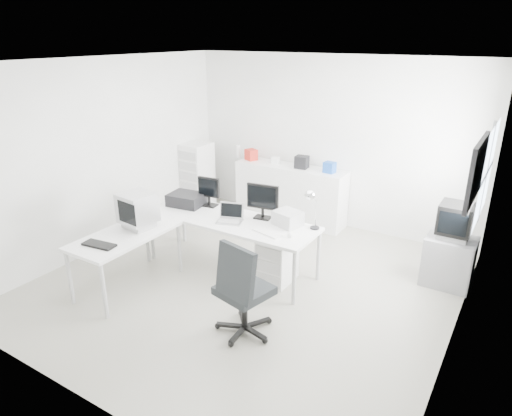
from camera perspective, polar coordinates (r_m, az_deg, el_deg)
The scene contains 30 objects.
floor at distance 6.12m, azimuth -1.00°, elevation -9.35°, with size 5.00×5.00×0.01m, color beige.
ceiling at distance 5.29m, azimuth -1.20°, elevation 17.83°, with size 5.00×5.00×0.01m, color white.
back_wall at distance 7.69m, azimuth 9.14°, elevation 8.05°, with size 5.00×0.02×2.80m, color silver.
left_wall at distance 7.16m, azimuth -18.27°, elevation 6.29°, with size 0.02×5.00×2.80m, color silver.
right_wall at distance 4.76m, azimuth 25.14°, elevation -1.93°, with size 0.02×5.00×2.80m, color silver.
window at distance 5.84m, azimuth 26.89°, elevation 3.90°, with size 0.02×1.20×1.10m, color white, non-canonical shape.
wall_picture at distance 4.70m, azimuth 25.89°, elevation 4.18°, with size 0.04×0.90×0.60m, color black, non-canonical shape.
main_desk at distance 6.31m, azimuth -3.09°, elevation -4.52°, with size 2.40×0.80×0.75m, color white, non-canonical shape.
side_desk at distance 6.09m, azimuth -15.73°, elevation -6.35°, with size 0.70×1.40×0.75m, color white, non-canonical shape.
drawer_pedestal at distance 6.05m, azimuth 2.69°, elevation -6.50°, with size 0.40×0.50×0.60m, color white.
inkjet_printer at distance 6.69m, azimuth -8.68°, elevation 1.07°, with size 0.49×0.38×0.17m, color black.
lcd_monitor_small at distance 6.58m, azimuth -5.90°, elevation 2.00°, with size 0.34×0.19×0.42m, color black, non-canonical shape.
lcd_monitor_large at distance 6.09m, azimuth 0.84°, elevation 0.74°, with size 0.44×0.18×0.46m, color black, non-canonical shape.
laptop at distance 6.02m, azimuth -3.33°, elevation -0.82°, with size 0.33×0.34×0.22m, color #B7B7BA, non-canonical shape.
white_keyboard at distance 5.72m, azimuth 1.35°, elevation -3.09°, with size 0.42×0.13×0.02m, color white.
white_mouse at distance 5.62m, azimuth 4.26°, elevation -3.35°, with size 0.06×0.06×0.06m, color white.
laser_printer at distance 5.94m, azimuth 4.00°, elevation -1.29°, with size 0.33×0.28×0.19m, color #AFAFAF.
desk_lamp at distance 5.80m, azimuth 7.46°, elevation -0.26°, with size 0.17×0.17×0.51m, color silver, non-canonical shape.
crt_monitor at distance 6.01m, azimuth -14.55°, elevation -0.55°, with size 0.35×0.35×0.41m, color #B7B7BA, non-canonical shape.
black_keyboard at distance 5.70m, azimuth -19.02°, elevation -4.36°, with size 0.41×0.16×0.03m, color black.
office_chair at distance 4.93m, azimuth -1.47°, elevation -9.71°, with size 0.66×0.66×1.15m, color #232628, non-canonical shape.
tv_cabinet at distance 6.46m, azimuth 22.93°, elevation -6.13°, with size 0.60×0.49×0.66m, color gray.
crt_tv at distance 6.24m, azimuth 23.64°, elevation -1.59°, with size 0.50×0.48×0.45m, color black, non-canonical shape.
sideboard at distance 7.94m, azimuth 4.30°, elevation 1.82°, with size 1.95×0.49×0.98m, color white.
clutter_box_a at distance 8.15m, azimuth -0.61°, elevation 6.68°, with size 0.19×0.17×0.19m, color red.
clutter_box_b at distance 7.91m, azimuth 2.47°, elevation 5.96°, with size 0.12×0.11×0.12m, color white.
clutter_box_c at distance 7.68m, azimuth 5.74°, elevation 5.73°, with size 0.21×0.19×0.21m, color black.
clutter_box_d at distance 7.49m, azimuth 9.18°, elevation 5.04°, with size 0.17×0.15×0.17m, color #194EB0.
clutter_bottle at distance 8.34m, azimuth -2.22°, elevation 7.10°, with size 0.07×0.07×0.22m, color white.
filing_cabinet at distance 8.48m, azimuth -7.30°, elevation 3.91°, with size 0.43×0.52×1.24m, color white.
Camera 1 is at (2.86, -4.43, 3.10)m, focal length 32.00 mm.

